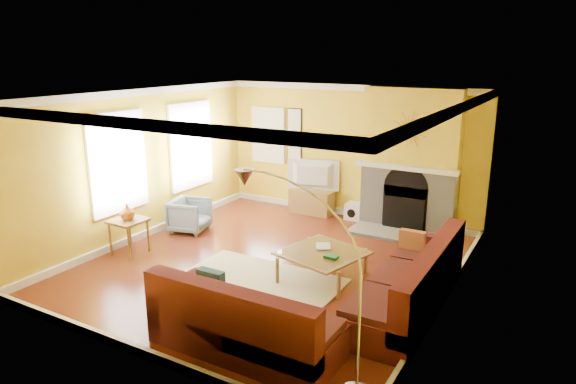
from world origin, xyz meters
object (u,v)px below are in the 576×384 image
Objects in this scene: coffee_table at (322,265)px; side_table at (129,236)px; arc_lamp at (304,285)px; media_console at (312,202)px; sectional_sofa at (325,274)px; armchair at (190,215)px.

side_table is (-3.29, -0.71, 0.08)m from coffee_table.
side_table is 0.28× the size of arc_lamp.
side_table is at bearing -115.28° from media_console.
arc_lamp reaches higher than coffee_table.
media_console is at bearing 119.99° from coffee_table.
sectional_sofa reaches higher than side_table.
arc_lamp is at bearing -140.78° from armchair.
sectional_sofa is 3.81m from armchair.
side_table reaches higher than media_console.
arc_lamp is (2.56, -5.17, 0.84)m from media_console.
side_table is at bearing 179.61° from sectional_sofa.
armchair is 0.32× the size of arc_lamp.
media_console is 2.63m from armchair.
sectional_sofa is 4.10m from media_console.
sectional_sofa is at bearing -61.47° from coffee_table.
coffee_table is at bearing -116.26° from armchair.
sectional_sofa is 5.46× the size of armchair.
side_table is at bearing -167.87° from coffee_table.
coffee_table is 2.67m from arc_lamp.
armchair is at bearing 167.98° from coffee_table.
coffee_table is at bearing 12.13° from side_table.
arc_lamp is (0.54, -1.62, 0.64)m from sectional_sofa.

